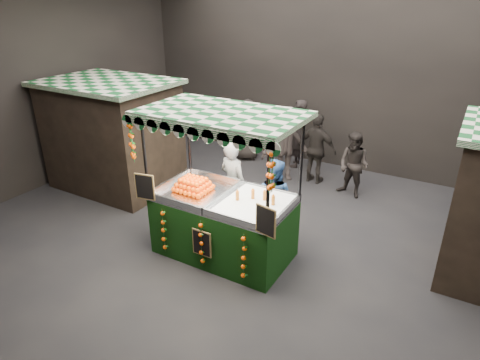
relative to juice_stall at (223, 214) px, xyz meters
The scene contains 12 objects.
ground 1.00m from the juice_stall, 32.24° to the left, with size 12.00×12.00×0.00m, color black.
market_hall 2.60m from the juice_stall, 32.24° to the left, with size 12.10×10.10×5.05m.
neighbour_stall_left 4.17m from the juice_stall, 161.79° to the left, with size 3.00×2.20×2.60m.
juice_stall is the anchor object (origin of this frame).
vendor_grey 1.10m from the juice_stall, 111.16° to the left, with size 0.76×0.60×1.84m.
vendor_blue 1.10m from the juice_stall, 62.54° to the left, with size 0.85×0.68×1.66m.
shopper_0 4.90m from the juice_stall, 145.30° to the left, with size 0.62×0.47×1.52m.
shopper_1 3.82m from the juice_stall, 69.77° to the left, with size 0.90×0.79×1.56m.
shopper_2 3.91m from the juice_stall, 85.76° to the left, with size 1.07×0.53×1.77m.
shopper_3 3.69m from the juice_stall, 96.96° to the left, with size 1.41×1.33×1.92m.
shopper_4 4.90m from the juice_stall, 114.29° to the left, with size 0.99×0.82×1.74m.
shopper_6 4.71m from the juice_stall, 96.79° to the left, with size 0.58×0.76×1.86m.
Camera 1 is at (3.02, -5.69, 4.41)m, focal length 30.92 mm.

